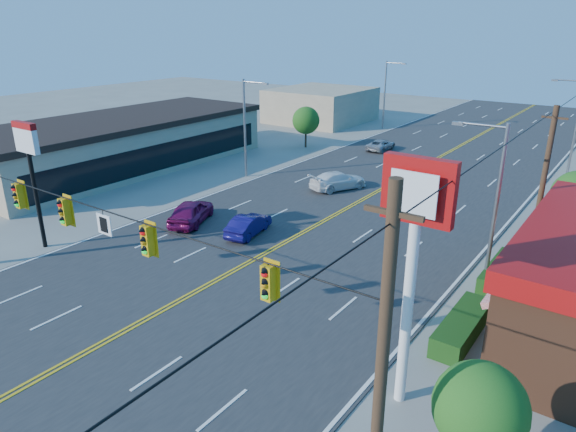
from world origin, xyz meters
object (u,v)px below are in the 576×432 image
Objects in this scene: car_magenta at (191,212)px; signal_span at (84,231)px; pizza_hut_sign at (30,159)px; car_silver at (381,145)px; car_blue at (248,226)px; kfc_pylon at (414,236)px; car_white at (338,181)px.

signal_span is at bearing 95.85° from car_magenta.
car_silver is (5.06, 33.14, -4.64)m from pizza_hut_sign.
pizza_hut_sign reaches higher than car_blue.
kfc_pylon is at bearing 132.88° from car_magenta.
signal_span is 11.87m from kfc_pylon.
kfc_pylon is (11.12, 4.00, 1.16)m from signal_span.
car_white is at bearing 101.95° from car_silver.
car_silver is at bearing 98.90° from signal_span.
kfc_pylon is at bearing 137.72° from car_blue.
car_magenta is 4.29m from car_blue.
signal_span is at bearing -160.22° from kfc_pylon.
signal_span is 5.48× the size of car_magenta.
signal_span is 3.55× the size of pizza_hut_sign.
pizza_hut_sign is 1.47× the size of car_white.
car_silver is (-3.39, 24.95, -0.08)m from car_blue.
kfc_pylon is 2.17× the size of car_silver.
kfc_pylon is 1.82× the size of car_white.
car_magenta is 1.18× the size of car_blue.
car_white is (-2.70, 23.31, -4.21)m from signal_span.
car_magenta reaches higher than car_blue.
pizza_hut_sign is at bearing 91.29° from car_white.
pizza_hut_sign is at bearing 159.81° from signal_span.
car_white is (-0.27, 11.13, 0.06)m from car_blue.
car_blue is at bearing 164.49° from car_magenta.
car_magenta is 12.42m from car_white.
car_magenta is 25.61m from car_silver.
kfc_pylon is 22.02m from pizza_hut_sign.
kfc_pylon is at bearing 0.00° from pizza_hut_sign.
kfc_pylon is at bearing 19.78° from signal_span.
pizza_hut_sign is (-10.88, 4.00, 0.30)m from signal_span.
pizza_hut_sign is 33.84m from car_silver.
car_silver is (0.84, 25.59, -0.21)m from car_magenta.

